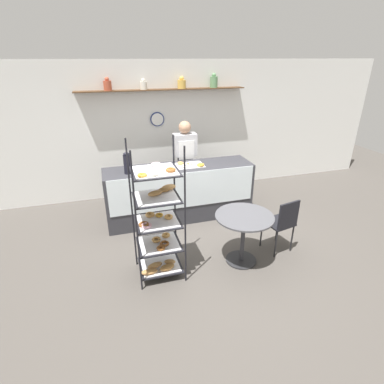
{
  "coord_description": "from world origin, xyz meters",
  "views": [
    {
      "loc": [
        -1.2,
        -3.59,
        2.73
      ],
      "look_at": [
        0.0,
        0.42,
        0.84
      ],
      "focal_mm": 28.0,
      "sensor_mm": 36.0,
      "label": 1
    }
  ],
  "objects_px": {
    "pastry_rack": "(158,223)",
    "cafe_table": "(244,227)",
    "donut_tray_counter": "(190,165)",
    "coffee_carafe": "(127,163)",
    "cafe_chair": "(283,221)",
    "person_worker": "(185,160)"
  },
  "relations": [
    {
      "from": "cafe_table",
      "to": "donut_tray_counter",
      "type": "relative_size",
      "value": 1.71
    },
    {
      "from": "cafe_table",
      "to": "coffee_carafe",
      "type": "relative_size",
      "value": 2.27
    },
    {
      "from": "cafe_table",
      "to": "coffee_carafe",
      "type": "height_order",
      "value": "coffee_carafe"
    },
    {
      "from": "person_worker",
      "to": "donut_tray_counter",
      "type": "bearing_deg",
      "value": -96.02
    },
    {
      "from": "cafe_table",
      "to": "donut_tray_counter",
      "type": "height_order",
      "value": "donut_tray_counter"
    },
    {
      "from": "coffee_carafe",
      "to": "person_worker",
      "type": "bearing_deg",
      "value": 27.5
    },
    {
      "from": "person_worker",
      "to": "coffee_carafe",
      "type": "relative_size",
      "value": 4.69
    },
    {
      "from": "person_worker",
      "to": "cafe_chair",
      "type": "bearing_deg",
      "value": -64.92
    },
    {
      "from": "cafe_chair",
      "to": "donut_tray_counter",
      "type": "height_order",
      "value": "donut_tray_counter"
    },
    {
      "from": "person_worker",
      "to": "donut_tray_counter",
      "type": "height_order",
      "value": "person_worker"
    },
    {
      "from": "coffee_carafe",
      "to": "pastry_rack",
      "type": "bearing_deg",
      "value": -80.61
    },
    {
      "from": "pastry_rack",
      "to": "donut_tray_counter",
      "type": "distance_m",
      "value": 1.7
    },
    {
      "from": "pastry_rack",
      "to": "coffee_carafe",
      "type": "bearing_deg",
      "value": 99.39
    },
    {
      "from": "cafe_table",
      "to": "coffee_carafe",
      "type": "distance_m",
      "value": 2.12
    },
    {
      "from": "pastry_rack",
      "to": "cafe_table",
      "type": "xyz_separation_m",
      "value": [
        1.18,
        -0.07,
        -0.23
      ]
    },
    {
      "from": "pastry_rack",
      "to": "person_worker",
      "type": "bearing_deg",
      "value": 65.44
    },
    {
      "from": "pastry_rack",
      "to": "coffee_carafe",
      "type": "height_order",
      "value": "pastry_rack"
    },
    {
      "from": "pastry_rack",
      "to": "coffee_carafe",
      "type": "xyz_separation_m",
      "value": [
        -0.23,
        1.39,
        0.37
      ]
    },
    {
      "from": "cafe_table",
      "to": "donut_tray_counter",
      "type": "xyz_separation_m",
      "value": [
        -0.33,
        1.52,
        0.44
      ]
    },
    {
      "from": "pastry_rack",
      "to": "person_worker",
      "type": "xyz_separation_m",
      "value": [
        0.9,
        1.98,
        0.12
      ]
    },
    {
      "from": "coffee_carafe",
      "to": "donut_tray_counter",
      "type": "distance_m",
      "value": 1.09
    },
    {
      "from": "coffee_carafe",
      "to": "donut_tray_counter",
      "type": "xyz_separation_m",
      "value": [
        1.08,
        0.06,
        -0.16
      ]
    }
  ]
}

